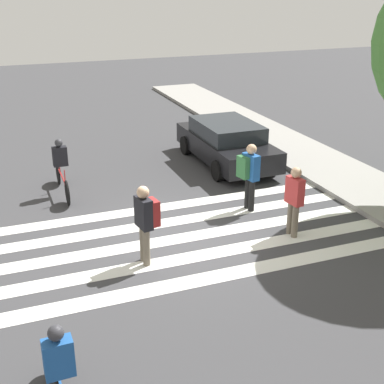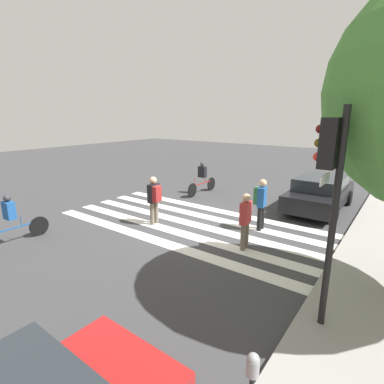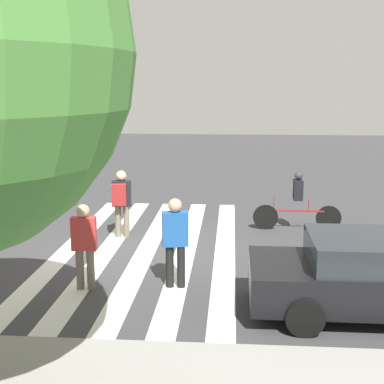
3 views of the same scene
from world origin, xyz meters
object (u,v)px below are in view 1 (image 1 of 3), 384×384
Objects in this scene: pedestrian_child_with_backpack at (294,198)px; cyclist_far_lane at (60,372)px; car_parked_dark_suv at (226,142)px; pedestrian_adult_blue_shirt at (146,219)px; cyclist_mid_street at (61,165)px; pedestrian_adult_tall_backpack at (249,172)px.

pedestrian_child_with_backpack reaches higher than cyclist_far_lane.
car_parked_dark_suv is at bearing 165.25° from pedestrian_child_with_backpack.
pedestrian_adult_blue_shirt reaches higher than cyclist_far_lane.
pedestrian_child_with_backpack is 0.71× the size of cyclist_mid_street.
cyclist_mid_street is (-2.91, -4.45, -0.20)m from pedestrian_adult_tall_backpack.
pedestrian_adult_tall_backpack is 0.75× the size of cyclist_mid_street.
pedestrian_adult_tall_backpack is 1.05× the size of pedestrian_child_with_backpack.
pedestrian_adult_blue_shirt is 7.08m from car_parked_dark_suv.
pedestrian_adult_tall_backpack is 3.90m from car_parked_dark_suv.
cyclist_far_lane reaches higher than car_parked_dark_suv.
car_parked_dark_suv is (-3.73, 1.07, -0.33)m from pedestrian_adult_tall_backpack.
cyclist_far_lane is 0.96× the size of cyclist_mid_street.
cyclist_mid_street is at bearing 3.96° from pedestrian_adult_blue_shirt.
pedestrian_child_with_backpack is at bearing 45.18° from cyclist_mid_street.
pedestrian_adult_blue_shirt is 0.77× the size of cyclist_far_lane.
cyclist_far_lane is 0.51× the size of car_parked_dark_suv.
pedestrian_adult_blue_shirt is 1.03× the size of pedestrian_child_with_backpack.
pedestrian_child_with_backpack is 7.21m from cyclist_far_lane.
pedestrian_adult_blue_shirt reaches higher than cyclist_mid_street.
pedestrian_adult_tall_backpack is 0.40× the size of car_parked_dark_suv.
pedestrian_adult_blue_shirt is 4.84m from cyclist_mid_street.
car_parked_dark_suv is at bearing 98.22° from cyclist_mid_street.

